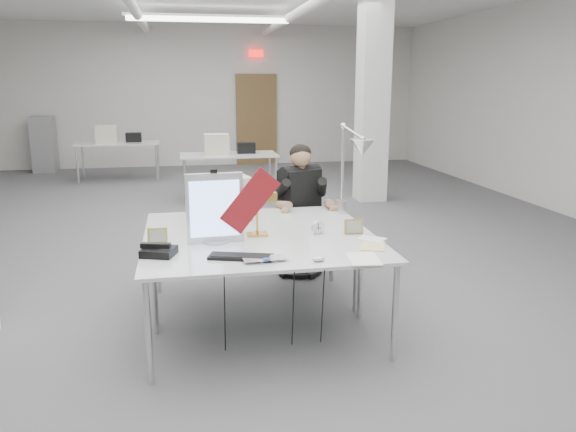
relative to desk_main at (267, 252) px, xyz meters
name	(u,v)px	position (x,y,z in m)	size (l,w,h in m)	color
room_shell	(234,104)	(0.04, 2.63, 0.95)	(10.04, 14.04, 3.24)	#505052
desk_main	(267,252)	(0.00, 0.00, 0.00)	(1.80, 0.90, 0.03)	silver
desk_second	(252,222)	(0.00, 0.90, 0.00)	(1.80, 0.90, 0.03)	silver
bg_desk_a	(229,155)	(0.20, 5.50, 0.00)	(1.60, 0.80, 0.03)	silver
bg_desk_b	(118,143)	(-1.80, 7.70, 0.00)	(1.60, 0.80, 0.03)	silver
filing_cabinet	(44,144)	(-3.50, 9.15, -0.14)	(0.45, 0.55, 1.20)	gray
office_chair	(299,223)	(0.58, 1.60, -0.21)	(0.52, 0.52, 1.07)	black
seated_person	(301,188)	(0.58, 1.55, 0.16)	(0.47, 0.58, 0.88)	black
monitor	(215,208)	(-0.35, 0.28, 0.28)	(0.43, 0.04, 0.53)	silver
pennant	(250,201)	(-0.09, 0.25, 0.33)	(0.49, 0.01, 0.20)	maroon
keyboard	(241,257)	(-0.21, -0.15, 0.02)	(0.44, 0.15, 0.02)	black
laptop	(267,261)	(-0.05, -0.29, 0.02)	(0.30, 0.19, 0.02)	silver
mouse	(319,259)	(0.30, -0.31, 0.03)	(0.09, 0.06, 0.04)	silver
bankers_lamp	(257,212)	(-0.02, 0.42, 0.20)	(0.33, 0.13, 0.38)	gold
desk_phone	(159,252)	(-0.76, 0.02, 0.04)	(0.22, 0.20, 0.05)	black
picture_frame_left	(157,236)	(-0.78, 0.35, 0.07)	(0.15, 0.01, 0.12)	#AE944B
picture_frame_right	(354,226)	(0.75, 0.32, 0.07)	(0.15, 0.01, 0.12)	#A57F47
desk_clock	(318,228)	(0.46, 0.37, 0.06)	(0.11, 0.11, 0.03)	silver
paper_stack_a	(364,259)	(0.62, -0.33, 0.02)	(0.21, 0.30, 0.01)	white
paper_stack_b	(373,246)	(0.78, -0.06, 0.02)	(0.17, 0.24, 0.01)	#DCD683
paper_stack_c	(372,239)	(0.84, 0.14, 0.02)	(0.20, 0.14, 0.01)	silver
beige_monitor	(224,198)	(-0.23, 1.02, 0.20)	(0.40, 0.38, 0.38)	beige
architect_lamp	(351,170)	(0.85, 0.78, 0.45)	(0.23, 0.68, 0.88)	silver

